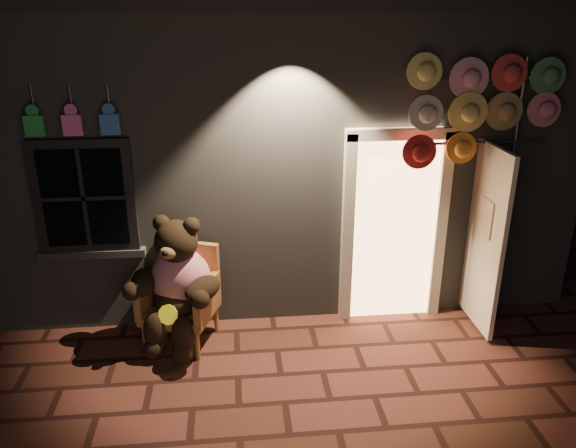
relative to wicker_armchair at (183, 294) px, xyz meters
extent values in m
plane|color=#5C2B23|center=(0.97, -1.19, -0.52)|extent=(60.00, 60.00, 0.00)
cube|color=slate|center=(0.97, 2.81, 1.13)|extent=(7.00, 5.00, 3.30)
cube|color=black|center=(0.97, 2.81, 2.86)|extent=(7.30, 5.30, 0.16)
cube|color=black|center=(-0.93, 0.27, 1.03)|extent=(1.00, 0.10, 1.20)
cube|color=black|center=(-0.93, 0.24, 1.03)|extent=(0.82, 0.06, 1.02)
cube|color=slate|center=(-0.93, 0.27, 0.40)|extent=(1.10, 0.14, 0.08)
cube|color=#FFBC72|center=(2.32, 0.29, 0.53)|extent=(0.92, 0.10, 2.10)
cube|color=beige|center=(1.80, 0.25, 0.53)|extent=(0.12, 0.12, 2.20)
cube|color=beige|center=(2.84, 0.25, 0.53)|extent=(0.12, 0.12, 2.20)
cube|color=beige|center=(2.32, 0.25, 1.61)|extent=(1.16, 0.12, 0.12)
cube|color=beige|center=(3.22, -0.09, 0.53)|extent=(0.05, 0.80, 2.00)
cube|color=green|center=(-1.28, 0.19, 1.78)|extent=(0.18, 0.07, 0.20)
cylinder|color=#59595E|center=(-1.28, 0.25, 2.03)|extent=(0.02, 0.02, 0.25)
cube|color=#D959AA|center=(-0.93, 0.19, 1.78)|extent=(0.18, 0.07, 0.20)
cylinder|color=#59595E|center=(-0.93, 0.25, 2.03)|extent=(0.02, 0.02, 0.25)
cube|color=#315EAD|center=(-0.58, 0.19, 1.78)|extent=(0.18, 0.07, 0.20)
cylinder|color=#59595E|center=(-0.58, 0.25, 2.03)|extent=(0.02, 0.02, 0.25)
cube|color=#A5763F|center=(-0.03, -0.08, -0.16)|extent=(0.85, 0.82, 0.10)
cube|color=#A5763F|center=(0.07, 0.20, 0.18)|extent=(0.67, 0.30, 0.68)
cube|color=#A5763F|center=(-0.34, 0.01, 0.03)|extent=(0.27, 0.58, 0.39)
cube|color=#A5763F|center=(0.27, -0.20, 0.03)|extent=(0.27, 0.58, 0.39)
cylinder|color=#A5763F|center=(-0.39, -0.24, -0.36)|extent=(0.05, 0.05, 0.31)
cylinder|color=#A5763F|center=(0.16, -0.43, -0.36)|extent=(0.05, 0.05, 0.31)
cylinder|color=#A5763F|center=(-0.21, 0.27, -0.36)|extent=(0.05, 0.05, 0.31)
cylinder|color=#A5763F|center=(0.34, 0.08, -0.36)|extent=(0.05, 0.05, 0.31)
ellipsoid|color=red|center=(0.00, -0.04, 0.20)|extent=(0.78, 0.70, 0.68)
ellipsoid|color=black|center=(-0.02, -0.11, 0.00)|extent=(0.65, 0.60, 0.32)
sphere|color=black|center=(-0.01, -0.08, 0.65)|extent=(0.56, 0.56, 0.44)
sphere|color=black|center=(-0.15, 0.00, 0.82)|extent=(0.17, 0.17, 0.17)
sphere|color=black|center=(0.15, -0.11, 0.82)|extent=(0.17, 0.17, 0.17)
ellipsoid|color=olive|center=(-0.08, -0.27, 0.61)|extent=(0.20, 0.17, 0.14)
ellipsoid|color=black|center=(-0.37, -0.13, 0.23)|extent=(0.25, 0.45, 0.25)
ellipsoid|color=black|center=(0.24, -0.34, 0.23)|extent=(0.47, 0.50, 0.25)
ellipsoid|color=black|center=(-0.26, -0.33, -0.22)|extent=(0.25, 0.25, 0.42)
ellipsoid|color=black|center=(0.03, -0.43, -0.22)|extent=(0.25, 0.25, 0.42)
sphere|color=black|center=(-0.28, -0.38, -0.40)|extent=(0.23, 0.23, 0.23)
sphere|color=black|center=(0.01, -0.48, -0.40)|extent=(0.23, 0.23, 0.23)
cylinder|color=yellow|center=(-0.12, -0.38, -0.02)|extent=(0.23, 0.15, 0.20)
cylinder|color=#59595E|center=(3.53, 0.19, 0.93)|extent=(0.04, 0.04, 2.89)
cylinder|color=#59595E|center=(3.21, 0.17, 2.16)|extent=(1.29, 0.03, 0.03)
cylinder|color=#59595E|center=(3.21, 0.17, 1.84)|extent=(1.29, 0.03, 0.03)
cylinder|color=#59595E|center=(3.21, 0.17, 1.52)|extent=(1.29, 0.03, 0.03)
cylinder|color=#E4D770|center=(2.47, 0.11, 2.21)|extent=(0.36, 0.11, 0.37)
cylinder|color=pink|center=(2.90, 0.08, 2.21)|extent=(0.36, 0.11, 0.37)
cylinder|color=#D23C37|center=(3.33, 0.05, 2.21)|extent=(0.36, 0.11, 0.37)
cylinder|color=#4A8356|center=(3.76, 0.11, 2.21)|extent=(0.36, 0.11, 0.37)
cylinder|color=beige|center=(2.47, 0.08, 1.84)|extent=(0.36, 0.11, 0.37)
cylinder|color=#DAC161|center=(2.90, 0.05, 1.84)|extent=(0.36, 0.11, 0.37)
cylinder|color=#A58751|center=(3.33, 0.11, 1.84)|extent=(0.36, 0.11, 0.37)
cylinder|color=pink|center=(3.76, 0.08, 1.84)|extent=(0.36, 0.11, 0.37)
cylinder|color=#B32122|center=(2.47, 0.05, 1.46)|extent=(0.36, 0.11, 0.37)
cylinder|color=orange|center=(2.90, 0.11, 1.46)|extent=(0.36, 0.11, 0.37)
camera|label=1|loc=(0.57, -5.33, 2.85)|focal=35.00mm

